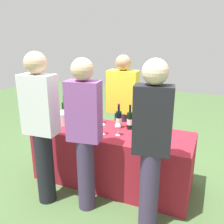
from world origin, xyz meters
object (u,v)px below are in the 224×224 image
object	(u,v)px
wine_bottle_1	(98,116)
server_pouring	(123,107)
wine_glass_2	(103,126)
guest_2	(152,141)
wine_bottle_0	(64,110)
wine_glass_1	(92,125)
wine_glass_3	(118,127)
guest_0	(41,124)
ice_bucket	(64,118)
wine_glass_4	(156,134)
guest_1	(84,130)
wine_bottle_2	(119,119)
wine_bottle_3	(130,120)
wine_bottle_4	(143,122)
wine_glass_0	(58,118)

from	to	relation	value
wine_bottle_1	server_pouring	bearing A→B (deg)	63.78
wine_glass_2	guest_2	bearing A→B (deg)	-32.94
wine_bottle_0	wine_glass_1	size ratio (longest dim) A/B	2.55
wine_glass_3	guest_0	bearing A→B (deg)	-140.26
ice_bucket	guest_0	world-z (taller)	guest_0
guest_2	wine_glass_4	bearing A→B (deg)	87.87
guest_0	guest_1	world-z (taller)	guest_0
guest_2	wine_bottle_0	bearing A→B (deg)	142.60
wine_bottle_1	wine_bottle_2	size ratio (longest dim) A/B	0.99
wine_bottle_2	guest_1	world-z (taller)	guest_1
wine_glass_2	guest_2	distance (m)	0.86
wine_bottle_0	wine_glass_1	bearing A→B (deg)	-26.85
wine_glass_2	server_pouring	bearing A→B (deg)	91.44
wine_glass_4	ice_bucket	xyz separation A→B (m)	(-1.30, 0.10, -0.02)
wine_glass_4	wine_bottle_2	bearing A→B (deg)	155.44
wine_bottle_3	server_pouring	distance (m)	0.50
wine_bottle_4	wine_glass_4	size ratio (longest dim) A/B	2.37
wine_glass_3	guest_0	distance (m)	0.89
guest_2	wine_glass_3	bearing A→B (deg)	126.87
wine_glass_1	guest_1	bearing A→B (deg)	-70.81
wine_glass_0	guest_0	size ratio (longest dim) A/B	0.09
ice_bucket	guest_0	size ratio (longest dim) A/B	0.14
wine_glass_1	server_pouring	bearing A→B (deg)	79.05
wine_bottle_0	wine_glass_4	world-z (taller)	wine_bottle_0
wine_glass_3	ice_bucket	distance (m)	0.83
wine_glass_3	guest_2	bearing A→B (deg)	-43.49
wine_bottle_2	server_pouring	world-z (taller)	server_pouring
wine_bottle_0	wine_bottle_2	size ratio (longest dim) A/B	1.03
wine_bottle_2	wine_bottle_3	size ratio (longest dim) A/B	1.01
wine_bottle_3	wine_glass_2	world-z (taller)	wine_bottle_3
wine_glass_0	wine_glass_2	world-z (taller)	wine_glass_0
ice_bucket	server_pouring	distance (m)	0.87
wine_bottle_0	wine_glass_2	bearing A→B (deg)	-22.36
wine_bottle_3	wine_bottle_0	bearing A→B (deg)	179.20
server_pouring	guest_0	world-z (taller)	guest_0
ice_bucket	server_pouring	xyz separation A→B (m)	(0.63, 0.60, 0.06)
guest_2	wine_glass_2	bearing A→B (deg)	137.42
wine_bottle_0	guest_0	distance (m)	0.88
wine_bottle_0	wine_glass_0	size ratio (longest dim) A/B	2.27
wine_bottle_0	ice_bucket	xyz separation A→B (m)	(0.12, -0.19, -0.04)
wine_bottle_1	wine_bottle_2	distance (m)	0.32
wine_bottle_4	guest_0	xyz separation A→B (m)	(-0.91, -0.82, 0.11)
guest_0	guest_2	size ratio (longest dim) A/B	1.02
guest_0	server_pouring	bearing A→B (deg)	64.98
wine_glass_0	guest_1	bearing A→B (deg)	-34.98
wine_bottle_1	guest_2	size ratio (longest dim) A/B	0.19
wine_bottle_2	server_pouring	bearing A→B (deg)	104.50
ice_bucket	wine_glass_2	bearing A→B (deg)	-11.19
wine_bottle_1	wine_glass_1	size ratio (longest dim) A/B	2.45
wine_glass_3	wine_bottle_3	bearing A→B (deg)	76.39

